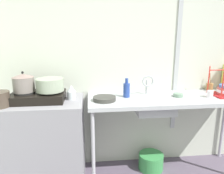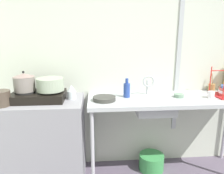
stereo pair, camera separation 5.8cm
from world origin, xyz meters
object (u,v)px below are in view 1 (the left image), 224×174
stove (38,97)px  frying_pan (104,99)px  percolator (71,93)px  faucet (148,82)px  utensil_jar (210,87)px  bucket_on_floor (151,161)px  pot_beside_stove (0,99)px  pot_on_right_burner (50,85)px  bottle_by_sink (127,90)px  cup_by_rack (210,94)px  pot_on_left_burner (23,83)px  sink_basin (154,105)px  small_bowl_on_drainboard (178,95)px

stove → frying_pan: (0.66, -0.05, -0.03)m
stove → percolator: 0.33m
faucet → frying_pan: 0.53m
utensil_jar → bucket_on_floor: bearing=-168.5°
pot_beside_stove → utensil_jar: size_ratio=0.86×
pot_on_right_burner → percolator: pot_on_right_burner is taller
pot_on_right_burner → faucet: bearing=6.0°
bottle_by_sink → stove: bearing=-177.0°
pot_on_right_burner → bucket_on_floor: (1.09, 0.07, -0.97)m
cup_by_rack → utensil_jar: bearing=60.4°
faucet → utensil_jar: faucet is taller
percolator → utensil_jar: size_ratio=0.71×
bottle_by_sink → bucket_on_floor: bottle_by_sink is taller
pot_on_left_burner → stove: bearing=0.0°
frying_pan → utensil_jar: 1.30m
pot_on_left_burner → utensil_jar: 2.07m
frying_pan → cup_by_rack: 1.11m
pot_beside_stove → utensil_jar: utensil_jar is taller
sink_basin → small_bowl_on_drainboard: bearing=6.6°
pot_on_right_burner → percolator: size_ratio=1.82×
pot_on_left_burner → small_bowl_on_drainboard: pot_on_left_burner is taller
pot_beside_stove → cup_by_rack: 2.07m
stove → frying_pan: stove is taller
bucket_on_floor → frying_pan: bearing=-167.0°
small_bowl_on_drainboard → bucket_on_floor: small_bowl_on_drainboard is taller
faucet → small_bowl_on_drainboard: size_ratio=2.16×
frying_pan → small_bowl_on_drainboard: (0.79, 0.05, -0.00)m
percolator → sink_basin: percolator is taller
stove → utensil_jar: utensil_jar is taller
percolator → small_bowl_on_drainboard: size_ratio=1.43×
cup_by_rack → bucket_on_floor: size_ratio=0.26×
pot_beside_stove → frying_pan: size_ratio=0.77×
pot_on_left_burner → frying_pan: bearing=-3.9°
frying_pan → bottle_by_sink: size_ratio=1.13×
stove → pot_on_right_burner: 0.17m
small_bowl_on_drainboard → bucket_on_floor: bearing=162.7°
pot_beside_stove → bucket_on_floor: (1.51, 0.22, -0.88)m
pot_beside_stove → cup_by_rack: bearing=2.1°
faucet → small_bowl_on_drainboard: (0.31, -0.11, -0.12)m
percolator → cup_by_rack: 1.45m
percolator → faucet: bearing=5.6°
percolator → cup_by_rack: size_ratio=1.95×
cup_by_rack → small_bowl_on_drainboard: size_ratio=0.73×
percolator → faucet: 0.82m
percolator → sink_basin: bearing=-3.9°
pot_on_right_burner → sink_basin: pot_on_right_burner is taller
frying_pan → bucket_on_floor: frying_pan is taller
stove → sink_basin: 1.19m
pot_on_left_burner → percolator: 0.47m
pot_beside_stove → bottle_by_sink: 1.22m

